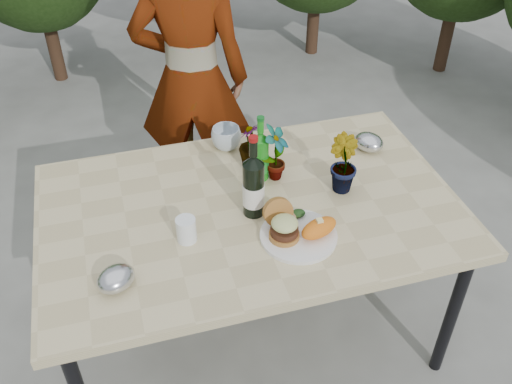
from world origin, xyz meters
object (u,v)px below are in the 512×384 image
object	(u,v)px
patio_table	(250,217)
dinner_plate	(299,236)
person	(191,80)
wine_bottle	(254,186)

from	to	relation	value
patio_table	dinner_plate	distance (m)	0.26
dinner_plate	person	bearing A→B (deg)	97.61
patio_table	person	size ratio (longest dim) A/B	1.00
wine_bottle	person	bearing A→B (deg)	112.45
patio_table	dinner_plate	bearing A→B (deg)	-61.25
dinner_plate	wine_bottle	world-z (taller)	wine_bottle
patio_table	wine_bottle	bearing A→B (deg)	-87.55
dinner_plate	patio_table	bearing A→B (deg)	118.75
patio_table	wine_bottle	distance (m)	0.19
wine_bottle	patio_table	bearing A→B (deg)	112.62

